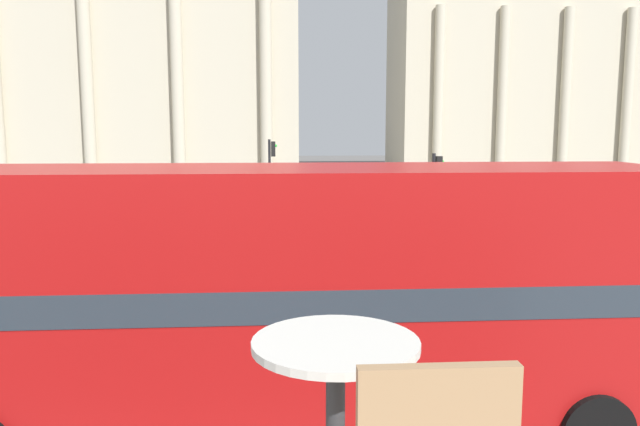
{
  "coord_description": "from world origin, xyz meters",
  "views": [
    {
      "loc": [
        0.58,
        -2.47,
        4.74
      ],
      "look_at": [
        1.81,
        15.49,
        2.24
      ],
      "focal_mm": 35.0,
      "sensor_mm": 36.0,
      "label": 1
    }
  ],
  "objects_px": {
    "cafe_dining_table": "(336,392)",
    "pedestrian_black": "(222,254)",
    "plaza_building_right": "(541,80)",
    "plaza_building_left": "(147,51)",
    "pedestrian_olive": "(281,218)",
    "pedestrian_white": "(241,225)",
    "double_decker_bus": "(293,289)",
    "traffic_light_far": "(271,170)",
    "pedestrian_grey": "(273,198)",
    "traffic_light_mid": "(435,192)",
    "traffic_light_near": "(31,237)"
  },
  "relations": [
    {
      "from": "plaza_building_right",
      "to": "plaza_building_left",
      "type": "bearing_deg",
      "value": -166.78
    },
    {
      "from": "traffic_light_mid",
      "to": "pedestrian_olive",
      "type": "distance_m",
      "value": 6.77
    },
    {
      "from": "double_decker_bus",
      "to": "cafe_dining_table",
      "type": "bearing_deg",
      "value": -95.12
    },
    {
      "from": "traffic_light_mid",
      "to": "plaza_building_right",
      "type": "bearing_deg",
      "value": 62.68
    },
    {
      "from": "double_decker_bus",
      "to": "plaza_building_left",
      "type": "height_order",
      "value": "plaza_building_left"
    },
    {
      "from": "cafe_dining_table",
      "to": "pedestrian_olive",
      "type": "xyz_separation_m",
      "value": [
        -0.06,
        22.97,
        -2.76
      ]
    },
    {
      "from": "pedestrian_black",
      "to": "pedestrian_grey",
      "type": "relative_size",
      "value": 0.93
    },
    {
      "from": "pedestrian_olive",
      "to": "traffic_light_mid",
      "type": "bearing_deg",
      "value": 88.02
    },
    {
      "from": "plaza_building_right",
      "to": "traffic_light_far",
      "type": "distance_m",
      "value": 42.01
    },
    {
      "from": "cafe_dining_table",
      "to": "pedestrian_grey",
      "type": "relative_size",
      "value": 0.42
    },
    {
      "from": "traffic_light_near",
      "to": "pedestrian_black",
      "type": "height_order",
      "value": "traffic_light_near"
    },
    {
      "from": "pedestrian_white",
      "to": "pedestrian_grey",
      "type": "xyz_separation_m",
      "value": [
        1.18,
        8.88,
        -0.02
      ]
    },
    {
      "from": "plaza_building_right",
      "to": "pedestrian_black",
      "type": "xyz_separation_m",
      "value": [
        -27.88,
        -42.76,
        -8.34
      ]
    },
    {
      "from": "double_decker_bus",
      "to": "pedestrian_olive",
      "type": "distance_m",
      "value": 16.0
    },
    {
      "from": "traffic_light_mid",
      "to": "pedestrian_white",
      "type": "relative_size",
      "value": 2.16
    },
    {
      "from": "double_decker_bus",
      "to": "pedestrian_black",
      "type": "relative_size",
      "value": 6.93
    },
    {
      "from": "pedestrian_olive",
      "to": "pedestrian_white",
      "type": "distance_m",
      "value": 2.12
    },
    {
      "from": "pedestrian_grey",
      "to": "traffic_light_near",
      "type": "bearing_deg",
      "value": 46.07
    },
    {
      "from": "traffic_light_far",
      "to": "double_decker_bus",
      "type": "bearing_deg",
      "value": -88.55
    },
    {
      "from": "pedestrian_olive",
      "to": "pedestrian_black",
      "type": "height_order",
      "value": "pedestrian_olive"
    },
    {
      "from": "pedestrian_olive",
      "to": "traffic_light_far",
      "type": "bearing_deg",
      "value": -139.59
    },
    {
      "from": "plaza_building_right",
      "to": "pedestrian_white",
      "type": "bearing_deg",
      "value": -126.23
    },
    {
      "from": "traffic_light_far",
      "to": "pedestrian_white",
      "type": "bearing_deg",
      "value": -100.92
    },
    {
      "from": "double_decker_bus",
      "to": "pedestrian_white",
      "type": "distance_m",
      "value": 14.64
    },
    {
      "from": "double_decker_bus",
      "to": "pedestrian_grey",
      "type": "relative_size",
      "value": 6.41
    },
    {
      "from": "double_decker_bus",
      "to": "plaza_building_right",
      "type": "relative_size",
      "value": 0.37
    },
    {
      "from": "double_decker_bus",
      "to": "traffic_light_far",
      "type": "height_order",
      "value": "traffic_light_far"
    },
    {
      "from": "traffic_light_near",
      "to": "pedestrian_grey",
      "type": "height_order",
      "value": "traffic_light_near"
    },
    {
      "from": "pedestrian_black",
      "to": "traffic_light_near",
      "type": "bearing_deg",
      "value": -34.65
    },
    {
      "from": "traffic_light_mid",
      "to": "traffic_light_far",
      "type": "height_order",
      "value": "traffic_light_far"
    },
    {
      "from": "plaza_building_right",
      "to": "cafe_dining_table",
      "type": "bearing_deg",
      "value": -113.71
    },
    {
      "from": "traffic_light_mid",
      "to": "pedestrian_olive",
      "type": "bearing_deg",
      "value": 143.41
    },
    {
      "from": "double_decker_bus",
      "to": "cafe_dining_table",
      "type": "height_order",
      "value": "double_decker_bus"
    },
    {
      "from": "plaza_building_right",
      "to": "pedestrian_black",
      "type": "distance_m",
      "value": 51.73
    },
    {
      "from": "pedestrian_white",
      "to": "double_decker_bus",
      "type": "bearing_deg",
      "value": -143.15
    },
    {
      "from": "traffic_light_far",
      "to": "pedestrian_white",
      "type": "xyz_separation_m",
      "value": [
        -1.11,
        -5.74,
        -1.67
      ]
    },
    {
      "from": "traffic_light_far",
      "to": "pedestrian_grey",
      "type": "distance_m",
      "value": 3.56
    },
    {
      "from": "pedestrian_olive",
      "to": "pedestrian_white",
      "type": "xyz_separation_m",
      "value": [
        -1.54,
        -1.45,
        -0.01
      ]
    },
    {
      "from": "cafe_dining_table",
      "to": "pedestrian_black",
      "type": "relative_size",
      "value": 0.45
    },
    {
      "from": "cafe_dining_table",
      "to": "pedestrian_grey",
      "type": "bearing_deg",
      "value": 90.79
    },
    {
      "from": "pedestrian_black",
      "to": "pedestrian_grey",
      "type": "distance_m",
      "value": 14.05
    },
    {
      "from": "traffic_light_near",
      "to": "pedestrian_black",
      "type": "bearing_deg",
      "value": 51.07
    },
    {
      "from": "plaza_building_left",
      "to": "pedestrian_olive",
      "type": "xyz_separation_m",
      "value": [
        10.62,
        -27.6,
        -9.74
      ]
    },
    {
      "from": "plaza_building_left",
      "to": "traffic_light_far",
      "type": "relative_size",
      "value": 5.99
    },
    {
      "from": "double_decker_bus",
      "to": "cafe_dining_table",
      "type": "relative_size",
      "value": 15.34
    },
    {
      "from": "plaza_building_right",
      "to": "pedestrian_grey",
      "type": "distance_m",
      "value": 39.94
    },
    {
      "from": "double_decker_bus",
      "to": "pedestrian_black",
      "type": "height_order",
      "value": "double_decker_bus"
    },
    {
      "from": "plaza_building_left",
      "to": "pedestrian_olive",
      "type": "height_order",
      "value": "plaza_building_left"
    },
    {
      "from": "cafe_dining_table",
      "to": "traffic_light_mid",
      "type": "xyz_separation_m",
      "value": [
        5.25,
        19.02,
        -1.29
      ]
    },
    {
      "from": "cafe_dining_table",
      "to": "plaza_building_right",
      "type": "height_order",
      "value": "plaza_building_right"
    }
  ]
}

